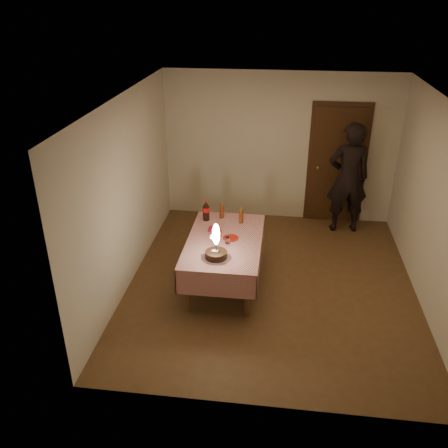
{
  "coord_description": "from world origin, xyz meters",
  "views": [
    {
      "loc": [
        0.06,
        -5.73,
        3.79
      ],
      "look_at": [
        -0.67,
        -0.1,
        0.95
      ],
      "focal_mm": 38.0,
      "sensor_mm": 36.0,
      "label": 1
    }
  ],
  "objects": [
    {
      "name": "amber_bottle_left",
      "position": [
        -0.79,
        0.63,
        0.8
      ],
      "size": [
        0.06,
        0.06,
        0.25
      ],
      "color": "#5F2B10",
      "rests_on": "dining_table"
    },
    {
      "name": "birthday_cake",
      "position": [
        -0.71,
        -0.55,
        0.8
      ],
      "size": [
        0.35,
        0.35,
        0.49
      ],
      "color": "white",
      "rests_on": "dining_table"
    },
    {
      "name": "room_shell",
      "position": [
        0.03,
        0.08,
        1.65
      ],
      "size": [
        4.04,
        4.54,
        2.62
      ],
      "color": "beige",
      "rests_on": "ground"
    },
    {
      "name": "photographer",
      "position": [
        1.16,
        1.85,
        0.95
      ],
      "size": [
        0.74,
        0.54,
        1.9
      ],
      "color": "black",
      "rests_on": "ground"
    },
    {
      "name": "clear_cup",
      "position": [
        -0.61,
        -0.15,
        0.73
      ],
      "size": [
        0.07,
        0.07,
        0.09
      ],
      "primitive_type": "cylinder",
      "color": "silver",
      "rests_on": "dining_table"
    },
    {
      "name": "dining_table",
      "position": [
        -0.67,
        -0.05,
        0.59
      ],
      "size": [
        1.02,
        1.72,
        0.69
      ],
      "color": "brown",
      "rests_on": "ground"
    },
    {
      "name": "red_cup",
      "position": [
        -0.76,
        0.02,
        0.74
      ],
      "size": [
        0.08,
        0.08,
        0.1
      ],
      "primitive_type": "cylinder",
      "color": "red",
      "rests_on": "dining_table"
    },
    {
      "name": "ground",
      "position": [
        0.0,
        0.0,
        0.0
      ],
      "size": [
        4.0,
        4.5,
        0.01
      ],
      "primitive_type": "cube",
      "color": "brown",
      "rests_on": "ground"
    },
    {
      "name": "napkin_stack",
      "position": [
        -0.86,
        0.22,
        0.7
      ],
      "size": [
        0.15,
        0.15,
        0.02
      ],
      "primitive_type": "cube",
      "color": "#B2142A",
      "rests_on": "dining_table"
    },
    {
      "name": "cola_bottle",
      "position": [
        -1.01,
        0.53,
        0.84
      ],
      "size": [
        0.1,
        0.1,
        0.32
      ],
      "color": "black",
      "rests_on": "dining_table"
    },
    {
      "name": "red_plate",
      "position": [
        -0.58,
        0.0,
        0.69
      ],
      "size": [
        0.22,
        0.22,
        0.01
      ],
      "primitive_type": "cylinder",
      "color": "#B4170C",
      "rests_on": "dining_table"
    },
    {
      "name": "amber_bottle_right",
      "position": [
        -0.49,
        0.5,
        0.8
      ],
      "size": [
        0.06,
        0.06,
        0.25
      ],
      "color": "#5F2B10",
      "rests_on": "dining_table"
    }
  ]
}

